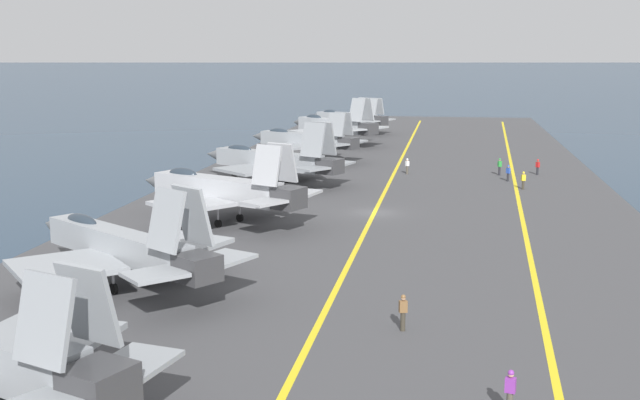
# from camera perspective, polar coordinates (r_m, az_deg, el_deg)

# --- Properties ---
(ground_plane) EXTENTS (2000.00, 2000.00, 0.00)m
(ground_plane) POSITION_cam_1_polar(r_m,az_deg,el_deg) (66.66, 3.89, -1.23)
(ground_plane) COLOR #23384C
(carrier_deck) EXTENTS (202.31, 43.37, 0.40)m
(carrier_deck) POSITION_cam_1_polar(r_m,az_deg,el_deg) (66.61, 3.89, -1.06)
(carrier_deck) COLOR #424244
(carrier_deck) RESTS_ON ground
(deck_stripe_foul_line) EXTENTS (181.95, 7.50, 0.01)m
(deck_stripe_foul_line) POSITION_cam_1_polar(r_m,az_deg,el_deg) (66.53, 14.17, -1.20)
(deck_stripe_foul_line) COLOR yellow
(deck_stripe_foul_line) RESTS_ON carrier_deck
(deck_stripe_centerline) EXTENTS (182.08, 0.36, 0.01)m
(deck_stripe_centerline) POSITION_cam_1_polar(r_m,az_deg,el_deg) (66.57, 3.89, -0.89)
(deck_stripe_centerline) COLOR yellow
(deck_stripe_centerline) RESTS_ON carrier_deck
(parked_jet_third) EXTENTS (13.53, 15.85, 6.37)m
(parked_jet_third) POSITION_cam_1_polar(r_m,az_deg,el_deg) (46.46, -13.92, -3.16)
(parked_jet_third) COLOR #93999E
(parked_jet_third) RESTS_ON carrier_deck
(parked_jet_fourth) EXTENTS (12.28, 15.75, 6.54)m
(parked_jet_fourth) POSITION_cam_1_polar(r_m,az_deg,el_deg) (62.32, -7.12, 0.76)
(parked_jet_fourth) COLOR #A8AAAF
(parked_jet_fourth) RESTS_ON carrier_deck
(parked_jet_fifth) EXTENTS (12.95, 17.03, 6.49)m
(parked_jet_fifth) POSITION_cam_1_polar(r_m,az_deg,el_deg) (81.17, -3.43, 2.85)
(parked_jet_fifth) COLOR gray
(parked_jet_fifth) RESTS_ON carrier_deck
(parked_jet_sixth) EXTENTS (12.61, 15.46, 6.16)m
(parked_jet_sixth) POSITION_cam_1_polar(r_m,az_deg,el_deg) (97.33, -1.12, 4.29)
(parked_jet_sixth) COLOR gray
(parked_jet_sixth) RESTS_ON carrier_deck
(parked_jet_seventh) EXTENTS (14.06, 15.38, 6.90)m
(parked_jet_seventh) POSITION_cam_1_polar(r_m,az_deg,el_deg) (114.73, 0.94, 5.32)
(parked_jet_seventh) COLOR #9EA3A8
(parked_jet_seventh) RESTS_ON carrier_deck
(parked_jet_eighth) EXTENTS (13.45, 15.11, 5.87)m
(parked_jet_eighth) POSITION_cam_1_polar(r_m,az_deg,el_deg) (131.29, 2.02, 5.80)
(parked_jet_eighth) COLOR #93999E
(parked_jet_eighth) RESTS_ON carrier_deck
(crew_red_vest) EXTENTS (0.46, 0.45, 1.71)m
(crew_red_vest) POSITION_cam_1_polar(r_m,az_deg,el_deg) (89.79, 15.22, 2.33)
(crew_red_vest) COLOR #232328
(crew_red_vest) RESTS_ON carrier_deck
(crew_yellow_vest) EXTENTS (0.36, 0.44, 1.76)m
(crew_yellow_vest) POSITION_cam_1_polar(r_m,az_deg,el_deg) (79.88, 14.26, 1.42)
(crew_yellow_vest) COLOR #383328
(crew_yellow_vest) RESTS_ON carrier_deck
(crew_brown_vest) EXTENTS (0.36, 0.44, 1.80)m
(crew_brown_vest) POSITION_cam_1_polar(r_m,az_deg,el_deg) (38.70, 5.93, -7.85)
(crew_brown_vest) COLOR #383328
(crew_brown_vest) RESTS_ON carrier_deck
(crew_purple_vest) EXTENTS (0.34, 0.43, 1.73)m
(crew_purple_vest) POSITION_cam_1_polar(r_m,az_deg,el_deg) (30.92, 13.38, -13.01)
(crew_purple_vest) COLOR #4C473D
(crew_purple_vest) RESTS_ON carrier_deck
(crew_white_vest) EXTENTS (0.45, 0.46, 1.74)m
(crew_white_vest) POSITION_cam_1_polar(r_m,az_deg,el_deg) (87.64, 6.22, 2.46)
(crew_white_vest) COLOR #4C473D
(crew_white_vest) RESTS_ON carrier_deck
(crew_green_vest) EXTENTS (0.42, 0.46, 1.85)m
(crew_green_vest) POSITION_cam_1_polar(r_m,az_deg,el_deg) (88.42, 12.65, 2.38)
(crew_green_vest) COLOR #232328
(crew_green_vest) RESTS_ON carrier_deck
(crew_blue_vest) EXTENTS (0.45, 0.45, 1.69)m
(crew_blue_vest) POSITION_cam_1_polar(r_m,az_deg,el_deg) (84.53, 13.24, 1.92)
(crew_blue_vest) COLOR #232328
(crew_blue_vest) RESTS_ON carrier_deck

